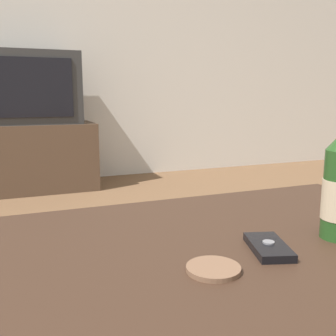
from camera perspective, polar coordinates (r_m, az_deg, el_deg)
back_wall at (r=3.60m, az=-18.25°, el=19.01°), size 8.00×0.05×2.60m
coffee_table at (r=0.67m, az=4.68°, el=-19.14°), size 1.21×0.82×0.47m
tv_stand at (r=3.26m, az=-19.96°, el=1.47°), size 1.06×0.49×0.52m
television at (r=3.22m, az=-20.56°, el=10.82°), size 0.86×0.45×0.54m
cell_phone at (r=0.72m, az=14.36°, el=-11.02°), size 0.09×0.13×0.02m
coaster at (r=0.63m, az=6.61°, el=-14.33°), size 0.09×0.09×0.01m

